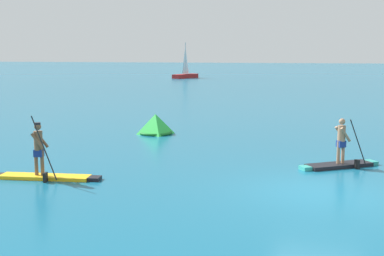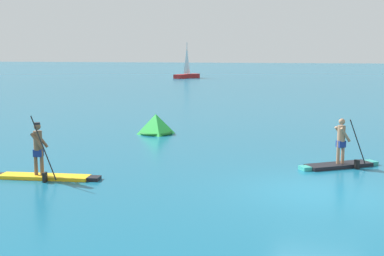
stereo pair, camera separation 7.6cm
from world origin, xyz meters
TOP-DOWN VIEW (x-y plane):
  - ground at (0.00, 0.00)m, footprint 440.00×440.00m
  - paddleboarder_near_left at (-8.13, -0.97)m, footprint 3.49×1.08m
  - paddleboarder_mid_center at (0.49, 3.47)m, footprint 2.58×2.10m
  - race_marker_buoy at (-8.12, 8.22)m, footprint 1.84×1.84m
  - sailboat_left_horizon at (-25.02, 63.56)m, footprint 2.82×5.95m

SIDE VIEW (x-z plane):
  - ground at x=0.00m, z-range 0.00..0.00m
  - paddleboarder_mid_center at x=0.49m, z-range -0.52..1.17m
  - paddleboarder_near_left at x=-8.13m, z-range -0.65..1.38m
  - race_marker_buoy at x=-8.12m, z-range -0.06..0.90m
  - sailboat_left_horizon at x=-25.02m, z-range -2.10..3.63m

